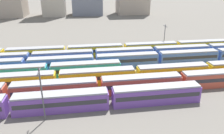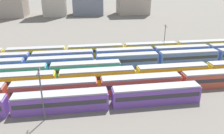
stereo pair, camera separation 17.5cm
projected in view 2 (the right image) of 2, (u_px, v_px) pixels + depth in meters
name	position (u px, v px, depth m)	size (l,w,h in m)	color
train_track_0	(61.00, 101.00, 41.01)	(55.80, 3.06, 3.75)	#6B429E
train_track_1	(141.00, 83.00, 48.11)	(93.60, 3.06, 3.75)	#BC4C38
train_track_2	(136.00, 74.00, 52.89)	(112.50, 3.06, 3.75)	yellow
train_track_3	(10.00, 73.00, 53.49)	(55.80, 3.06, 3.75)	teal
train_track_4	(127.00, 60.00, 62.45)	(93.60, 3.06, 3.75)	#4C70BC
train_track_5	(125.00, 54.00, 67.25)	(93.60, 3.06, 3.75)	#4C70BC
train_track_6	(96.00, 50.00, 70.85)	(93.60, 3.06, 3.75)	yellow
catenary_pole_0	(41.00, 92.00, 36.70)	(0.24, 3.20, 10.10)	#4C4C51
catenary_pole_1	(165.00, 36.00, 75.56)	(0.24, 3.20, 9.25)	#4C4C51
distant_building_3	(87.00, 2.00, 154.99)	(21.24, 17.51, 18.05)	slate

